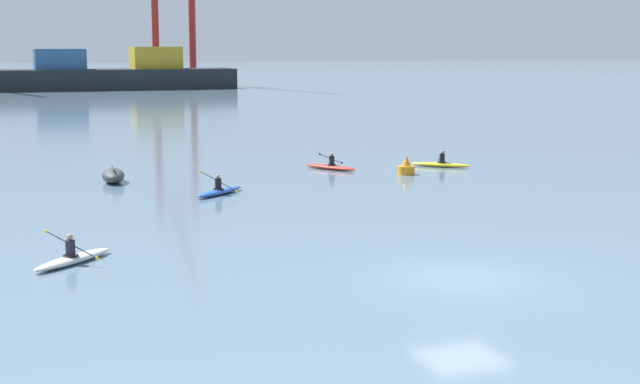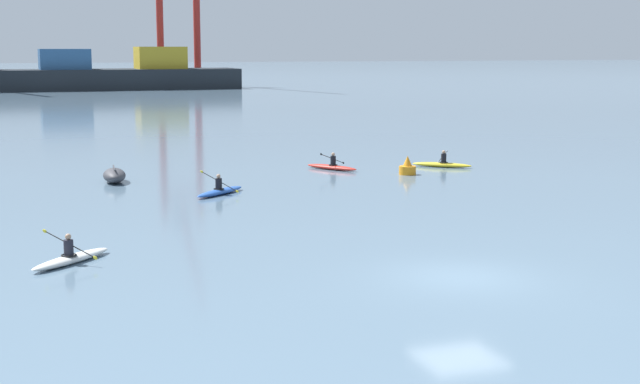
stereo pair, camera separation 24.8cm
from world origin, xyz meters
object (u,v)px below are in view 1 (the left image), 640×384
object	(u,v)px
kayak_yellow	(440,164)
kayak_white	(73,258)
kayak_blue	(219,191)
capsized_dinghy	(113,176)
kayak_red	(330,166)
channel_buoy	(406,168)
container_barge	(61,75)

from	to	relation	value
kayak_yellow	kayak_white	bearing A→B (deg)	-141.42
kayak_yellow	kayak_blue	bearing A→B (deg)	-158.82
capsized_dinghy	kayak_red	bearing A→B (deg)	4.56
capsized_dinghy	kayak_white	size ratio (longest dim) A/B	0.94
channel_buoy	kayak_red	xyz separation A→B (m)	(-3.10, 3.19, -0.19)
container_barge	kayak_blue	xyz separation A→B (m)	(-1.28, -110.41, -2.23)
kayak_red	container_barge	bearing A→B (deg)	93.61
channel_buoy	kayak_blue	size ratio (longest dim) A/B	0.34
capsized_dinghy	kayak_blue	distance (m)	6.88
kayak_white	capsized_dinghy	bearing A→B (deg)	78.70
kayak_white	container_barge	bearing A→B (deg)	85.88
capsized_dinghy	kayak_blue	world-z (taller)	kayak_blue
channel_buoy	kayak_blue	distance (m)	11.43
kayak_blue	kayak_yellow	xyz separation A→B (m)	(14.07, 5.45, 0.00)
kayak_yellow	kayak_red	bearing A→B (deg)	170.54
channel_buoy	kayak_blue	world-z (taller)	kayak_blue
container_barge	kayak_white	xyz separation A→B (m)	(-8.81, -122.20, -2.23)
container_barge	kayak_red	bearing A→B (deg)	-86.39
kayak_blue	kayak_yellow	size ratio (longest dim) A/B	0.99
capsized_dinghy	kayak_yellow	distance (m)	18.14
capsized_dinghy	kayak_yellow	world-z (taller)	kayak_yellow
kayak_red	kayak_white	world-z (taller)	kayak_red
kayak_red	kayak_white	distance (m)	23.88
kayak_yellow	channel_buoy	bearing A→B (deg)	-145.52
channel_buoy	kayak_yellow	size ratio (longest dim) A/B	0.34
kayak_white	kayak_red	bearing A→B (deg)	49.92
container_barge	kayak_yellow	size ratio (longest dim) A/B	18.40
capsized_dinghy	kayak_white	world-z (taller)	kayak_white
kayak_red	kayak_white	bearing A→B (deg)	-130.08
capsized_dinghy	kayak_blue	xyz separation A→B (m)	(4.07, -5.54, -0.18)
channel_buoy	kayak_yellow	distance (m)	3.80
container_barge	kayak_yellow	world-z (taller)	container_barge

